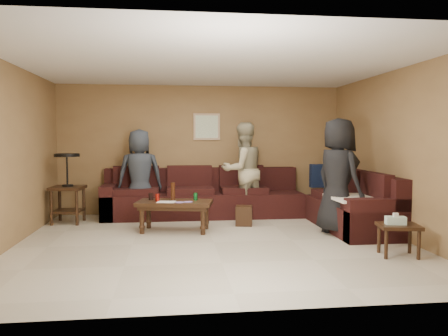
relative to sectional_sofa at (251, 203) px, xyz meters
name	(u,v)px	position (x,y,z in m)	size (l,w,h in m)	color
room	(213,125)	(-0.81, -1.52, 1.34)	(5.60, 5.50, 2.50)	beige
sectional_sofa	(251,203)	(0.00, 0.00, 0.00)	(4.65, 2.90, 0.97)	black
coffee_table	(175,206)	(-1.36, -0.71, 0.09)	(1.25, 0.80, 0.77)	black
end_table_left	(68,187)	(-3.20, 0.19, 0.31)	(0.57, 0.57, 1.21)	black
side_table_right	(398,228)	(1.42, -2.51, 0.03)	(0.55, 0.48, 0.55)	black
waste_bin	(244,216)	(-0.19, -0.38, -0.16)	(0.27, 0.27, 0.33)	black
wall_art	(207,127)	(-0.71, 0.96, 1.37)	(0.52, 0.04, 0.52)	tan
person_left	(140,174)	(-1.98, 0.46, 0.50)	(0.80, 0.52, 1.64)	#272E37
person_middle	(243,170)	(-0.09, 0.35, 0.56)	(0.86, 0.67, 1.77)	tan
person_right	(338,176)	(1.14, -1.20, 0.57)	(0.87, 0.57, 1.78)	black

